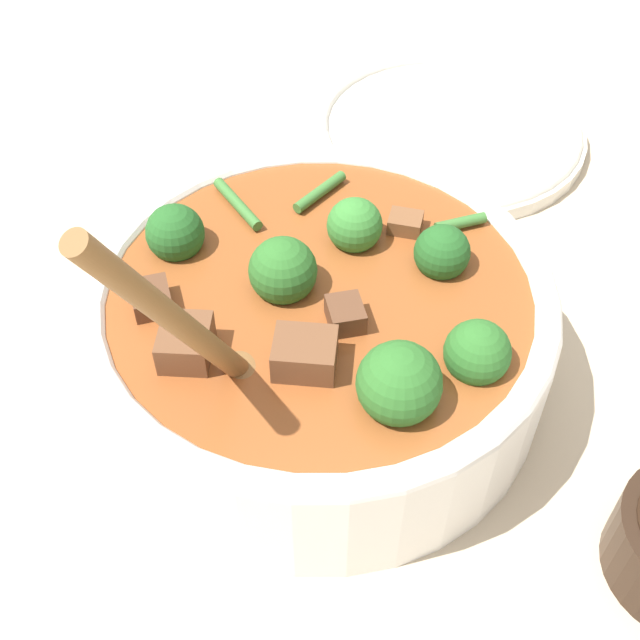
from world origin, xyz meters
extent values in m
plane|color=#C6B293|center=(0.00, 0.00, 0.00)|extent=(4.00, 4.00, 0.00)
cylinder|color=white|center=(0.00, 0.00, 0.04)|extent=(0.28, 0.28, 0.08)
torus|color=white|center=(0.00, 0.00, 0.08)|extent=(0.28, 0.28, 0.02)
cylinder|color=brown|center=(0.00, 0.00, 0.05)|extent=(0.25, 0.25, 0.05)
sphere|color=#2D6B28|center=(-0.01, -0.02, 0.09)|extent=(0.04, 0.04, 0.04)
cylinder|color=#6B9956|center=(-0.01, -0.02, 0.06)|extent=(0.01, 0.01, 0.02)
sphere|color=#2D6B28|center=(0.08, 0.06, 0.09)|extent=(0.04, 0.04, 0.04)
cylinder|color=#6B9956|center=(0.08, 0.06, 0.06)|extent=(0.01, 0.01, 0.02)
sphere|color=#387F33|center=(-0.04, 0.03, 0.09)|extent=(0.03, 0.03, 0.03)
cylinder|color=#6B9956|center=(-0.04, 0.03, 0.06)|extent=(0.01, 0.01, 0.02)
sphere|color=#235B23|center=(0.00, 0.07, 0.09)|extent=(0.03, 0.03, 0.03)
cylinder|color=#6B9956|center=(0.00, 0.07, 0.06)|extent=(0.01, 0.01, 0.02)
sphere|color=#2D6B28|center=(0.09, 0.01, 0.09)|extent=(0.04, 0.04, 0.04)
cylinder|color=#6B9956|center=(0.09, 0.01, 0.06)|extent=(0.02, 0.02, 0.02)
sphere|color=#235B23|center=(-0.06, -0.07, 0.09)|extent=(0.04, 0.04, 0.04)
cylinder|color=#6B9956|center=(-0.06, -0.07, 0.06)|extent=(0.01, 0.01, 0.02)
cube|color=brown|center=(0.03, 0.01, 0.08)|extent=(0.02, 0.02, 0.02)
cube|color=brown|center=(0.05, -0.02, 0.08)|extent=(0.04, 0.04, 0.02)
cube|color=brown|center=(-0.04, 0.07, 0.08)|extent=(0.03, 0.03, 0.02)
cube|color=brown|center=(-0.02, -0.09, 0.08)|extent=(0.02, 0.02, 0.02)
cube|color=brown|center=(0.02, -0.08, 0.08)|extent=(0.04, 0.04, 0.02)
cylinder|color=#3D7533|center=(-0.08, 0.02, 0.08)|extent=(0.03, 0.04, 0.01)
cylinder|color=#3D7533|center=(-0.09, -0.03, 0.08)|extent=(0.05, 0.02, 0.01)
cylinder|color=#3D7533|center=(-0.03, 0.10, 0.08)|extent=(0.01, 0.03, 0.01)
ellipsoid|color=brown|center=(0.04, -0.06, 0.07)|extent=(0.04, 0.03, 0.01)
cylinder|color=brown|center=(0.06, -0.09, 0.14)|extent=(0.06, 0.08, 0.15)
cylinder|color=silver|center=(-0.22, 0.18, 0.01)|extent=(0.24, 0.24, 0.01)
torus|color=silver|center=(-0.22, 0.18, 0.01)|extent=(0.23, 0.23, 0.01)
camera|label=1|loc=(0.31, -0.09, 0.40)|focal=45.00mm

